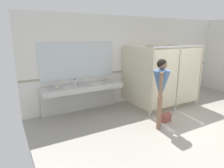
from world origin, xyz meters
The scene contains 10 objects.
ground_plane centered at (0.00, 0.00, -0.05)m, with size 7.65×5.91×0.10m, color #9E998E.
wall_back centered at (0.00, 2.72, 1.40)m, with size 7.65×0.12×2.81m, color silver.
wall_back_tile_band centered at (0.00, 2.65, 1.05)m, with size 7.65×0.01×0.06m, color #9E937F.
vanity_counter centered at (-2.17, 2.43, 0.61)m, with size 2.33×0.57×0.94m.
mirror_panel centered at (-2.17, 2.64, 1.50)m, with size 2.23×0.02×1.05m, color silver.
bathroom_stalls centered at (0.31, 1.68, 1.01)m, with size 2.03×1.51×1.93m.
person_standing centered at (-0.92, 0.56, 1.07)m, with size 0.57×0.57×1.69m.
handbag centered at (-0.54, 0.70, 0.12)m, with size 0.27×0.13×0.37m.
soap_dispenser centered at (-2.35, 2.52, 0.91)m, with size 0.07×0.07×0.18m.
paper_cup centered at (-2.93, 2.29, 0.87)m, with size 0.07×0.07×0.09m, color beige.
Camera 1 is at (-4.10, -2.74, 2.21)m, focal length 31.32 mm.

